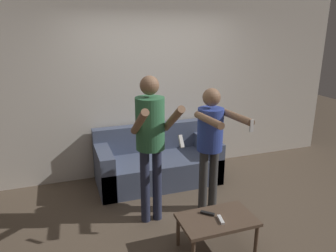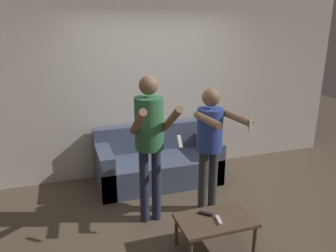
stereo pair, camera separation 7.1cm
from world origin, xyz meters
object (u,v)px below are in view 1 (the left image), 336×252
object	(u,v)px
person_standing_right	(211,137)
coffee_table	(217,222)
couch	(157,164)
person_standing_left	(151,134)
remote_near	(221,220)
remote_far	(208,213)

from	to	relation	value
person_standing_right	coffee_table	bearing A→B (deg)	-109.86
couch	person_standing_left	xyz separation A→B (m)	(-0.37, -1.00, 0.83)
couch	coffee_table	bearing A→B (deg)	-86.39
remote_near	remote_far	xyz separation A→B (m)	(-0.08, 0.15, 0.00)
person_standing_right	remote_near	bearing A→B (deg)	-107.83
coffee_table	couch	bearing A→B (deg)	93.61
person_standing_left	remote_far	world-z (taller)	person_standing_left
person_standing_right	coffee_table	xyz separation A→B (m)	(-0.26, -0.73, -0.65)
coffee_table	remote_far	distance (m)	0.13
couch	remote_near	bearing A→B (deg)	-86.13
couch	coffee_table	distance (m)	1.74
couch	remote_far	bearing A→B (deg)	-88.40
person_standing_left	couch	bearing A→B (deg)	69.48
person_standing_left	person_standing_right	distance (m)	0.76
couch	remote_far	distance (m)	1.64
remote_far	coffee_table	bearing A→B (deg)	-56.56
couch	person_standing_left	size ratio (longest dim) A/B	1.02
person_standing_right	remote_near	xyz separation A→B (m)	(-0.25, -0.79, -0.60)
couch	coffee_table	size ratio (longest dim) A/B	2.28
couch	coffee_table	world-z (taller)	couch
person_standing_right	remote_far	size ratio (longest dim) A/B	11.72
couch	remote_far	world-z (taller)	couch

